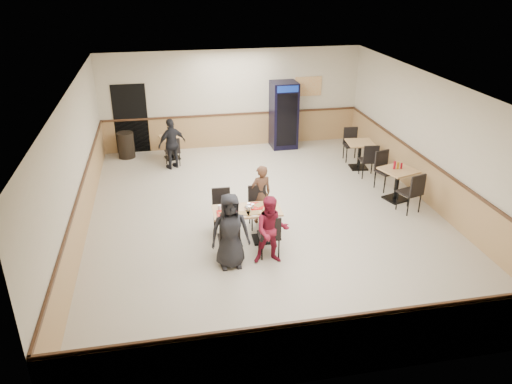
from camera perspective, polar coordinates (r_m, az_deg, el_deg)
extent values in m
plane|color=beige|center=(11.52, 1.16, -2.78)|extent=(10.00, 10.00, 0.00)
plane|color=silver|center=(10.47, 1.31, 11.93)|extent=(10.00, 10.00, 0.00)
plane|color=beige|center=(15.61, -2.70, 10.56)|extent=(8.00, 0.00, 8.00)
plane|color=beige|center=(6.64, 10.52, -10.88)|extent=(8.00, 0.00, 8.00)
plane|color=beige|center=(10.84, -19.94, 2.55)|extent=(0.00, 10.00, 10.00)
plane|color=beige|center=(12.34, 19.78, 5.23)|extent=(0.00, 10.00, 10.00)
cube|color=tan|center=(15.87, -2.62, 7.04)|extent=(7.98, 0.03, 1.00)
cube|color=tan|center=(12.68, 19.08, 0.97)|extent=(0.03, 9.98, 1.00)
cube|color=#472B19|center=(15.70, -2.65, 8.87)|extent=(7.98, 0.04, 0.06)
cube|color=black|center=(15.58, -14.12, 8.10)|extent=(1.00, 0.02, 2.10)
cube|color=orange|center=(16.02, 6.00, 11.93)|extent=(0.85, 0.02, 0.60)
cube|color=black|center=(10.47, -2.91, -5.71)|extent=(0.46, 0.46, 0.04)
cylinder|color=black|center=(10.30, -2.95, -4.00)|extent=(0.09, 0.09, 0.67)
cube|color=tan|center=(10.13, -2.99, -2.28)|extent=(0.71, 0.71, 0.04)
cube|color=black|center=(10.56, 0.84, -5.39)|extent=(0.46, 0.46, 0.04)
cylinder|color=black|center=(10.39, 0.85, -3.69)|extent=(0.09, 0.09, 0.67)
cube|color=tan|center=(10.23, 0.86, -1.99)|extent=(0.71, 0.71, 0.04)
imported|color=black|center=(9.37, -2.97, -4.48)|extent=(0.74, 0.49, 1.50)
imported|color=maroon|center=(9.51, 1.79, -4.40)|extent=(0.72, 0.59, 1.38)
imported|color=brown|center=(11.01, 0.57, -0.23)|extent=(0.55, 0.42, 1.35)
imported|color=black|center=(14.17, -9.58, 5.46)|extent=(0.91, 0.70, 1.44)
cube|color=red|center=(10.31, 0.47, -1.57)|extent=(0.45, 0.34, 0.02)
cube|color=red|center=(10.01, -3.20, -2.46)|extent=(0.45, 0.34, 0.02)
cylinder|color=white|center=(10.15, 1.52, -2.07)|extent=(0.23, 0.23, 0.01)
cube|color=#CC7F4F|center=(10.14, 1.52, -2.01)|extent=(0.31, 0.26, 0.02)
cylinder|color=white|center=(10.34, 0.44, -1.52)|extent=(0.23, 0.23, 0.01)
cube|color=#CC7F4F|center=(10.33, 0.44, -1.46)|extent=(0.31, 0.28, 0.02)
cylinder|color=white|center=(9.99, -1.46, -2.51)|extent=(0.23, 0.23, 0.01)
cube|color=#CC7F4F|center=(9.99, -1.46, -2.45)|extent=(0.29, 0.23, 0.02)
cylinder|color=white|center=(10.00, -0.32, -2.48)|extent=(0.23, 0.23, 0.01)
cube|color=#CC7F4F|center=(10.00, -0.32, -2.41)|extent=(0.27, 0.18, 0.02)
cylinder|color=white|center=(10.01, -3.48, -2.51)|extent=(0.23, 0.23, 0.01)
cube|color=#CC7F4F|center=(10.00, -3.48, -2.45)|extent=(0.30, 0.24, 0.02)
cylinder|color=white|center=(9.87, -3.68, -2.63)|extent=(0.08, 0.08, 0.10)
cylinder|color=white|center=(10.16, -2.48, -1.77)|extent=(0.08, 0.08, 0.10)
cylinder|color=white|center=(9.86, -2.52, -2.62)|extent=(0.08, 0.08, 0.10)
cylinder|color=white|center=(10.17, -4.18, -1.77)|extent=(0.08, 0.08, 0.10)
cylinder|color=silver|center=(10.19, -0.83, -1.59)|extent=(0.07, 0.07, 0.12)
cylinder|color=silver|center=(10.15, -0.40, -1.68)|extent=(0.07, 0.07, 0.12)
cylinder|color=silver|center=(10.06, -0.75, -1.95)|extent=(0.07, 0.07, 0.12)
ellipsoid|color=silver|center=(10.13, -0.93, -1.82)|extent=(0.15, 0.15, 0.10)
cube|color=black|center=(12.78, 15.61, -0.73)|extent=(0.60, 0.60, 0.04)
cylinder|color=black|center=(12.62, 15.81, 0.84)|extent=(0.10, 0.10, 0.73)
cube|color=tan|center=(12.48, 16.00, 2.41)|extent=(0.94, 0.94, 0.04)
cube|color=black|center=(14.51, 11.59, 2.79)|extent=(0.51, 0.51, 0.04)
cylinder|color=black|center=(14.37, 11.72, 4.17)|extent=(0.09, 0.09, 0.70)
cube|color=tan|center=(14.25, 11.84, 5.52)|extent=(0.80, 0.80, 0.04)
cylinder|color=#A10B1C|center=(12.44, 15.56, 2.99)|extent=(0.06, 0.06, 0.20)
cylinder|color=#B27A17|center=(12.48, 15.92, 2.95)|extent=(0.06, 0.06, 0.17)
cylinder|color=#A10B1C|center=(12.53, 16.28, 2.91)|extent=(0.05, 0.05, 0.14)
cube|color=black|center=(15.14, -9.51, 3.89)|extent=(0.49, 0.49, 0.04)
cylinder|color=black|center=(15.02, -9.60, 5.06)|extent=(0.08, 0.08, 0.62)
cube|color=tan|center=(14.92, -9.68, 6.22)|extent=(0.77, 0.77, 0.04)
cube|color=black|center=(15.64, 3.18, 8.78)|extent=(0.79, 0.77, 2.05)
cube|color=black|center=(15.30, 3.56, 8.19)|extent=(0.63, 0.03, 1.62)
cube|color=#0D2895|center=(15.05, 3.67, 11.65)|extent=(0.65, 0.03, 0.19)
cylinder|color=black|center=(15.38, -14.64, 5.22)|extent=(0.49, 0.49, 0.77)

